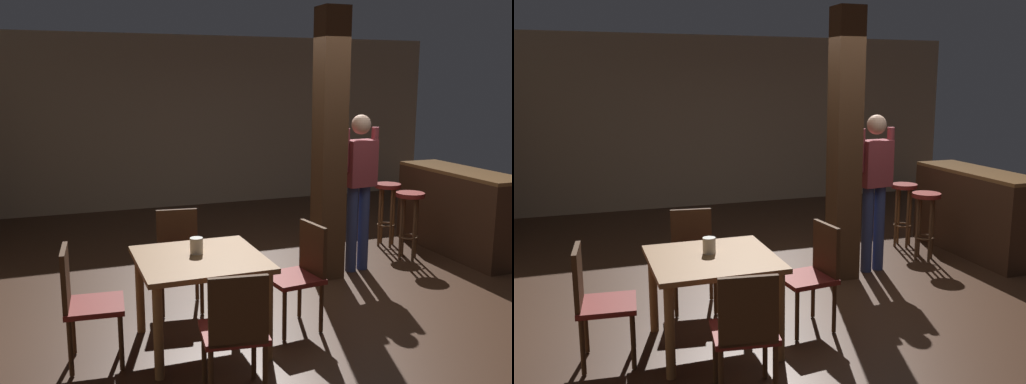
{
  "view_description": "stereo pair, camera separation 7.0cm",
  "coord_description": "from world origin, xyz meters",
  "views": [
    {
      "loc": [
        -2.65,
        -4.8,
        2.07
      ],
      "look_at": [
        -0.89,
        0.01,
        1.07
      ],
      "focal_mm": 40.0,
      "sensor_mm": 36.0,
      "label": 1
    },
    {
      "loc": [
        -2.58,
        -4.82,
        2.07
      ],
      "look_at": [
        -0.89,
        0.01,
        1.07
      ],
      "focal_mm": 40.0,
      "sensor_mm": 36.0,
      "label": 2
    }
  ],
  "objects": [
    {
      "name": "ground_plane",
      "position": [
        0.0,
        0.0,
        0.0
      ],
      "size": [
        10.8,
        10.8,
        0.0
      ],
      "primitive_type": "plane",
      "color": "#382114"
    },
    {
      "name": "wall_back",
      "position": [
        0.0,
        4.5,
        1.4
      ],
      "size": [
        8.0,
        0.1,
        2.8
      ],
      "primitive_type": "cube",
      "color": "gray",
      "rests_on": "ground_plane"
    },
    {
      "name": "pillar",
      "position": [
        0.08,
        0.45,
        1.4
      ],
      "size": [
        0.28,
        0.28,
        2.8
      ],
      "primitive_type": "cube",
      "color": "#422816",
      "rests_on": "ground_plane"
    },
    {
      "name": "dining_table",
      "position": [
        -1.6,
        -0.68,
        0.62
      ],
      "size": [
        0.96,
        0.96,
        0.73
      ],
      "color": "brown",
      "rests_on": "ground_plane"
    },
    {
      "name": "chair_south",
      "position": [
        -1.6,
        -1.54,
        0.51
      ],
      "size": [
        0.47,
        0.47,
        0.89
      ],
      "color": "maroon",
      "rests_on": "ground_plane"
    },
    {
      "name": "chair_north",
      "position": [
        -1.59,
        0.17,
        0.51
      ],
      "size": [
        0.47,
        0.47,
        0.89
      ],
      "color": "maroon",
      "rests_on": "ground_plane"
    },
    {
      "name": "chair_east",
      "position": [
        -0.73,
        -0.64,
        0.51
      ],
      "size": [
        0.46,
        0.46,
        0.89
      ],
      "color": "maroon",
      "rests_on": "ground_plane"
    },
    {
      "name": "chair_west",
      "position": [
        -2.48,
        -0.68,
        0.51
      ],
      "size": [
        0.46,
        0.46,
        0.89
      ],
      "color": "maroon",
      "rests_on": "ground_plane"
    },
    {
      "name": "napkin_cup",
      "position": [
        -1.61,
        -0.59,
        0.8
      ],
      "size": [
        0.1,
        0.1,
        0.13
      ],
      "primitive_type": "cylinder",
      "color": "silver",
      "rests_on": "dining_table"
    },
    {
      "name": "standing_person",
      "position": [
        0.49,
        0.52,
        1.0
      ],
      "size": [
        0.47,
        0.24,
        1.72
      ],
      "color": "maroon",
      "rests_on": "ground_plane"
    },
    {
      "name": "bar_counter",
      "position": [
        1.91,
        0.7,
        0.52
      ],
      "size": [
        0.56,
        1.78,
        1.02
      ],
      "color": "brown",
      "rests_on": "ground_plane"
    },
    {
      "name": "bar_stool_near",
      "position": [
        1.26,
        0.67,
        0.59
      ],
      "size": [
        0.33,
        0.33,
        0.8
      ],
      "color": "maroon",
      "rests_on": "ground_plane"
    },
    {
      "name": "bar_stool_mid",
      "position": [
        1.33,
        1.24,
        0.59
      ],
      "size": [
        0.32,
        0.32,
        0.8
      ],
      "color": "maroon",
      "rests_on": "ground_plane"
    }
  ]
}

